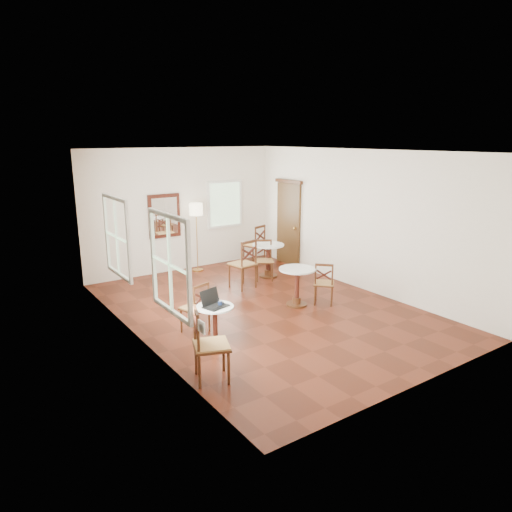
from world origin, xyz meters
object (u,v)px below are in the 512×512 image
Objects in this scene: chair_near_a at (196,308)px; chair_mid_b at (324,283)px; chair_back_b at (264,260)px; floor_lamp at (196,214)px; chair_back_a at (255,245)px; cafe_table_back at (268,257)px; navy_mug at (220,304)px; cafe_table_near at (215,320)px; chair_near_b at (209,345)px; chair_mid_a at (243,264)px; power_adapter at (216,351)px; cafe_table_mid at (297,283)px; water_glass at (218,300)px; laptop at (213,302)px; mouse at (220,303)px.

chair_mid_b is at bearing 159.15° from chair_near_a.
floor_lamp is at bearing 151.46° from chair_back_b.
cafe_table_back is at bearing 52.97° from chair_back_a.
cafe_table_near is at bearing 146.04° from navy_mug.
chair_near_b is 1.00× the size of chair_back_a.
power_adapter is at bearing 39.91° from chair_mid_a.
cafe_table_mid reaches higher than navy_mug.
cafe_table_near is at bearing 60.68° from power_adapter.
power_adapter is (-2.87, -0.69, -0.41)m from chair_mid_b.
chair_near_b reaches higher than cafe_table_mid.
floor_lamp is at bearing 66.15° from cafe_table_near.
laptop is at bearing -145.76° from water_glass.
chair_near_b is at bearing -125.16° from water_glass.
cafe_table_mid is at bearing -0.51° from laptop.
chair_back_a is 1.39m from chair_back_b.
chair_back_b is 0.55× the size of floor_lamp.
chair_back_b is at bearing -149.34° from cafe_table_back.
chair_near_a reaches higher than water_glass.
chair_mid_a is 1.05× the size of chair_back_a.
chair_near_b is 1.18m from laptop.
chair_near_b is (-2.84, -1.60, 0.05)m from cafe_table_mid.
mouse is (0.15, -0.55, 0.21)m from chair_near_a.
chair_mid_a is at bearing 49.32° from power_adapter.
navy_mug is (-2.63, -0.45, 0.25)m from chair_mid_b.
laptop is (0.62, 0.98, 0.19)m from chair_near_b.
chair_mid_a is 2.75m from water_glass.
chair_near_b is at bearing 32.20° from chair_back_a.
chair_mid_a is 2.03m from chair_back_a.
floor_lamp is at bearing -135.08° from chair_near_a.
cafe_table_mid is 2.04m from cafe_table_back.
chair_mid_b is 3.82m from floor_lamp.
floor_lamp is 19.97× the size of mouse.
chair_mid_a is 12.95× the size of mouse.
cafe_table_mid is 2.32m from laptop.
power_adapter is at bearing -106.28° from chair_back_b.
chair_back_b reaches higher than chair_mid_b.
chair_back_a is at bearing -10.61° from floor_lamp.
laptop is at bearing 38.20° from chair_mid_a.
water_glass reaches higher than power_adapter.
floor_lamp reaches higher than navy_mug.
chair_back_b is at bearing -169.69° from chair_mid_a.
chair_mid_b reaches higher than cafe_table_near.
cafe_table_back is 1.81× the size of laptop.
chair_near_b is (-0.64, -0.98, 0.12)m from cafe_table_near.
mouse is 0.76m from power_adapter.
cafe_table_back is at bearing -51.30° from floor_lamp.
laptop is at bearing 53.81° from chair_mid_b.
power_adapter is (-0.12, -0.87, -0.42)m from chair_near_a.
chair_near_b is 4.06m from chair_mid_a.
floor_lamp is (-1.54, 0.29, 0.91)m from chair_back_a.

